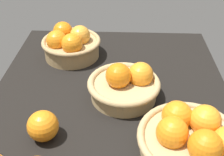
{
  "coord_description": "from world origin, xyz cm",
  "views": [
    {
      "loc": [
        67.9,
        3.21,
        56.68
      ],
      "look_at": [
        -2.44,
        0.16,
        7.0
      ],
      "focal_mm": 45.72,
      "sensor_mm": 36.0,
      "label": 1
    }
  ],
  "objects_px": {
    "basket_near_left": "(70,44)",
    "loose_orange_back_gap": "(43,126)",
    "basket_far_right": "(193,138)",
    "basket_center": "(125,85)"
  },
  "relations": [
    {
      "from": "basket_near_left",
      "to": "loose_orange_back_gap",
      "type": "distance_m",
      "value": 0.4
    },
    {
      "from": "basket_near_left",
      "to": "basket_far_right",
      "type": "xyz_separation_m",
      "value": [
        0.43,
        0.36,
        -0.01
      ]
    },
    {
      "from": "basket_center",
      "to": "basket_far_right",
      "type": "height_order",
      "value": "basket_center"
    },
    {
      "from": "basket_far_right",
      "to": "loose_orange_back_gap",
      "type": "bearing_deg",
      "value": -94.07
    },
    {
      "from": "basket_near_left",
      "to": "loose_orange_back_gap",
      "type": "xyz_separation_m",
      "value": [
        0.4,
        -0.0,
        -0.01
      ]
    },
    {
      "from": "loose_orange_back_gap",
      "to": "basket_near_left",
      "type": "bearing_deg",
      "value": 179.53
    },
    {
      "from": "basket_center",
      "to": "basket_far_right",
      "type": "xyz_separation_m",
      "value": [
        0.2,
        0.16,
        -0.0
      ]
    },
    {
      "from": "basket_near_left",
      "to": "loose_orange_back_gap",
      "type": "bearing_deg",
      "value": -0.47
    },
    {
      "from": "basket_center",
      "to": "loose_orange_back_gap",
      "type": "bearing_deg",
      "value": -49.01
    },
    {
      "from": "basket_near_left",
      "to": "basket_far_right",
      "type": "relative_size",
      "value": 0.83
    }
  ]
}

